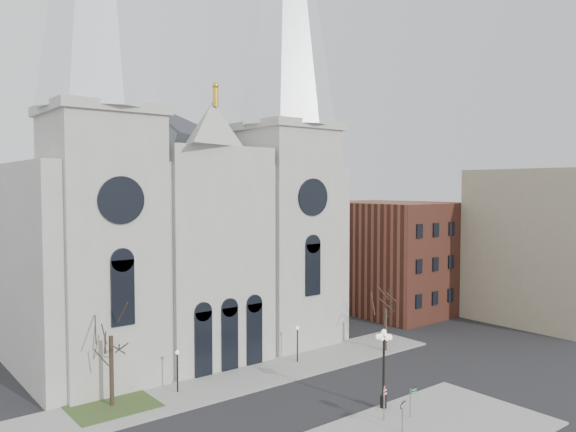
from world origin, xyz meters
TOP-DOWN VIEW (x-y plane):
  - ground at (0.00, 0.00)m, footprint 160.00×160.00m
  - sidewalk_far at (0.00, 11.00)m, footprint 40.00×6.00m
  - grass_patch at (-11.00, 12.00)m, footprint 6.00×5.00m
  - cathedral at (0.00, 22.86)m, footprint 33.00×26.66m
  - bg_building_brick at (30.00, 22.00)m, footprint 14.00×18.00m
  - bg_building_tan at (38.00, 6.00)m, footprint 10.00×14.00m
  - tree_left at (-11.00, 12.00)m, footprint 3.20×3.20m
  - tree_right at (15.00, 9.00)m, footprint 3.20×3.20m
  - ped_lamp_left at (-6.00, 11.50)m, footprint 0.32×0.32m
  - ped_lamp_right at (6.00, 11.50)m, footprint 0.32×0.32m
  - stop_sign at (2.51, -2.00)m, footprint 0.84×0.23m
  - globe_lamp at (4.13, -0.50)m, footprint 1.59×1.59m
  - one_way_sign at (2.03, -4.01)m, footprint 0.86×0.35m
  - street_name_sign at (4.36, -2.81)m, footprint 0.64×0.09m

SIDE VIEW (x-z plane):
  - ground at x=0.00m, z-range 0.00..0.00m
  - sidewalk_far at x=0.00m, z-range 0.00..0.14m
  - grass_patch at x=-11.00m, z-range 0.00..0.18m
  - street_name_sign at x=4.36m, z-range 0.34..2.35m
  - one_way_sign at x=2.03m, z-range 0.51..2.58m
  - stop_sign at x=2.51m, z-range 0.65..3.03m
  - ped_lamp_left at x=-6.00m, z-range 0.70..3.96m
  - ped_lamp_right at x=6.00m, z-range 0.70..3.96m
  - globe_lamp at x=4.13m, z-range 0.87..6.57m
  - tree_right at x=15.00m, z-range 1.47..7.47m
  - tree_left at x=-11.00m, z-range 1.83..9.33m
  - bg_building_brick at x=30.00m, z-range 0.00..14.00m
  - bg_building_tan at x=38.00m, z-range 0.00..18.00m
  - cathedral at x=0.00m, z-range -8.52..45.48m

